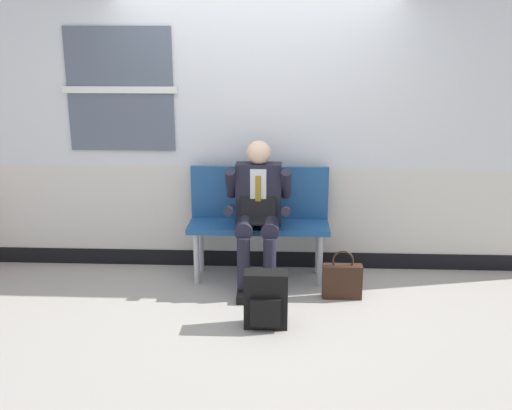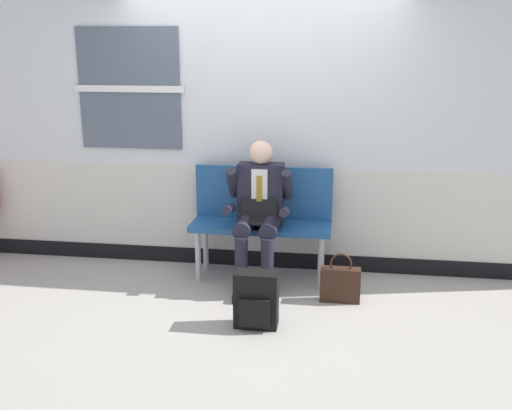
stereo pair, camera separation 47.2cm
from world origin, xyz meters
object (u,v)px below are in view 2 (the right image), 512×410
person_seated (259,210)px  handbag (340,284)px  bench_with_person (262,214)px  backpack (256,300)px

person_seated → handbag: person_seated is taller
bench_with_person → person_seated: (-0.00, -0.21, 0.10)m
person_seated → backpack: bearing=-83.4°
person_seated → handbag: size_ratio=3.01×
bench_with_person → person_seated: size_ratio=0.99×
person_seated → backpack: (0.10, -0.82, -0.47)m
person_seated → handbag: bearing=-20.7°
person_seated → backpack: person_seated is taller
bench_with_person → person_seated: person_seated is taller
person_seated → bench_with_person: bearing=90.0°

